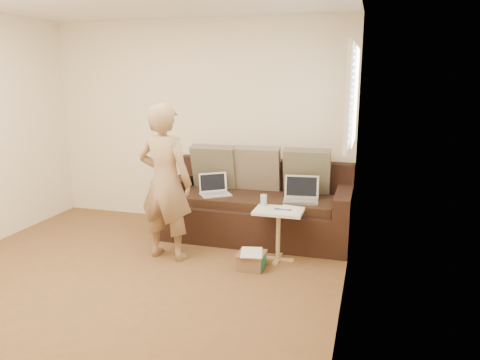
{
  "coord_description": "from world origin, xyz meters",
  "views": [
    {
      "loc": [
        2.18,
        -3.38,
        1.92
      ],
      "look_at": [
        0.8,
        1.4,
        0.78
      ],
      "focal_mm": 34.7,
      "sensor_mm": 36.0,
      "label": 1
    }
  ],
  "objects_px": {
    "laptop_silver": "(300,202)",
    "person": "(165,182)",
    "laptop_white": "(215,195)",
    "sofa": "(257,203)",
    "striped_box": "(251,260)",
    "drinking_glass": "(264,200)",
    "side_table": "(278,235)"
  },
  "relations": [
    {
      "from": "sofa",
      "to": "striped_box",
      "type": "bearing_deg",
      "value": -79.1
    },
    {
      "from": "sofa",
      "to": "person",
      "type": "distance_m",
      "value": 1.23
    },
    {
      "from": "laptop_silver",
      "to": "person",
      "type": "bearing_deg",
      "value": -157.83
    },
    {
      "from": "sofa",
      "to": "drinking_glass",
      "type": "bearing_deg",
      "value": -68.44
    },
    {
      "from": "person",
      "to": "laptop_white",
      "type": "bearing_deg",
      "value": -105.47
    },
    {
      "from": "drinking_glass",
      "to": "striped_box",
      "type": "relative_size",
      "value": 0.44
    },
    {
      "from": "sofa",
      "to": "side_table",
      "type": "height_order",
      "value": "sofa"
    },
    {
      "from": "laptop_white",
      "to": "drinking_glass",
      "type": "bearing_deg",
      "value": -64.56
    },
    {
      "from": "laptop_silver",
      "to": "side_table",
      "type": "xyz_separation_m",
      "value": [
        -0.16,
        -0.47,
        -0.25
      ]
    },
    {
      "from": "laptop_silver",
      "to": "person",
      "type": "distance_m",
      "value": 1.52
    },
    {
      "from": "person",
      "to": "striped_box",
      "type": "xyz_separation_m",
      "value": [
        0.94,
        -0.04,
        -0.74
      ]
    },
    {
      "from": "striped_box",
      "to": "sofa",
      "type": "bearing_deg",
      "value": 100.9
    },
    {
      "from": "sofa",
      "to": "laptop_white",
      "type": "distance_m",
      "value": 0.5
    },
    {
      "from": "laptop_white",
      "to": "person",
      "type": "height_order",
      "value": "person"
    },
    {
      "from": "laptop_silver",
      "to": "person",
      "type": "xyz_separation_m",
      "value": [
        -1.31,
        -0.72,
        0.3
      ]
    },
    {
      "from": "side_table",
      "to": "drinking_glass",
      "type": "distance_m",
      "value": 0.4
    },
    {
      "from": "person",
      "to": "side_table",
      "type": "distance_m",
      "value": 1.3
    },
    {
      "from": "laptop_white",
      "to": "striped_box",
      "type": "xyz_separation_m",
      "value": [
        0.65,
        -0.78,
        -0.43
      ]
    },
    {
      "from": "person",
      "to": "drinking_glass",
      "type": "height_order",
      "value": "person"
    },
    {
      "from": "laptop_silver",
      "to": "striped_box",
      "type": "xyz_separation_m",
      "value": [
        -0.37,
        -0.76,
        -0.43
      ]
    },
    {
      "from": "laptop_silver",
      "to": "side_table",
      "type": "bearing_deg",
      "value": -114.97
    },
    {
      "from": "drinking_glass",
      "to": "striped_box",
      "type": "xyz_separation_m",
      "value": [
        -0.03,
        -0.41,
        -0.52
      ]
    },
    {
      "from": "laptop_silver",
      "to": "laptop_white",
      "type": "height_order",
      "value": "laptop_silver"
    },
    {
      "from": "sofa",
      "to": "laptop_silver",
      "type": "relative_size",
      "value": 5.66
    },
    {
      "from": "sofa",
      "to": "laptop_silver",
      "type": "bearing_deg",
      "value": -16.11
    },
    {
      "from": "side_table",
      "to": "person",
      "type": "bearing_deg",
      "value": -167.76
    },
    {
      "from": "sofa",
      "to": "striped_box",
      "type": "distance_m",
      "value": 0.99
    },
    {
      "from": "striped_box",
      "to": "laptop_silver",
      "type": "bearing_deg",
      "value": 64.25
    },
    {
      "from": "person",
      "to": "striped_box",
      "type": "relative_size",
      "value": 6.06
    },
    {
      "from": "laptop_silver",
      "to": "striped_box",
      "type": "bearing_deg",
      "value": -122.34
    },
    {
      "from": "person",
      "to": "drinking_glass",
      "type": "xyz_separation_m",
      "value": [
        0.97,
        0.36,
        -0.21
      ]
    },
    {
      "from": "laptop_white",
      "to": "striped_box",
      "type": "bearing_deg",
      "value": -85.71
    }
  ]
}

